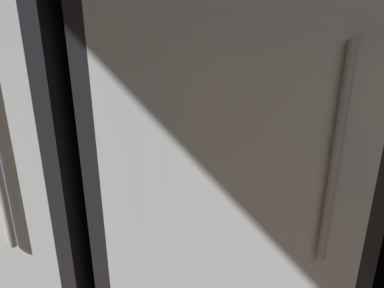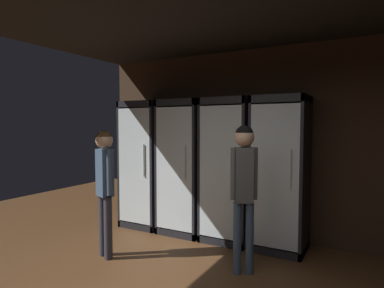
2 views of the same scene
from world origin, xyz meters
TOP-DOWN VIEW (x-y plane):
  - cooler_far_left at (-2.14, 2.70)m, footprint 0.69×0.67m
  - cooler_left at (-1.40, 2.70)m, footprint 0.69×0.67m

SIDE VIEW (x-z plane):
  - cooler_left at x=-1.40m, z-range -0.03..2.04m
  - cooler_far_left at x=-2.14m, z-range -0.02..2.04m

